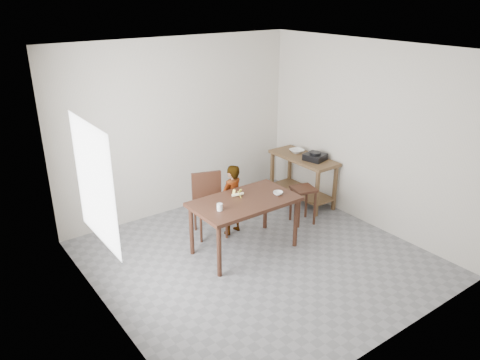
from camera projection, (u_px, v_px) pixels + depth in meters
floor at (258, 260)px, 6.22m from camera, size 4.00×4.00×0.04m
ceiling at (261, 48)px, 5.18m from camera, size 4.00×4.00×0.04m
wall_back at (178, 127)px, 7.21m from camera, size 4.00×0.04×2.70m
wall_front at (399, 226)px, 4.19m from camera, size 4.00×0.04×2.70m
wall_left at (98, 205)px, 4.59m from camera, size 0.04×4.00×2.70m
wall_right at (368, 135)px, 6.80m from camera, size 0.04×4.00×2.70m
window_pane at (94, 184)px, 4.71m from camera, size 0.02×1.10×1.30m
dining_table at (244, 225)px, 6.29m from camera, size 1.40×0.80×0.75m
prep_counter at (302, 179)px, 7.74m from camera, size 0.50×1.20×0.80m
child at (232, 200)px, 6.69m from camera, size 0.43×0.33×1.05m
dining_chair at (210, 206)px, 6.67m from camera, size 0.55×0.55×0.90m
stool at (303, 205)px, 7.08m from camera, size 0.40×0.40×0.57m
glass_tumbler at (220, 207)px, 5.84m from camera, size 0.09×0.09×0.09m
small_bowl at (278, 193)px, 6.30m from camera, size 0.16×0.16×0.04m
banana at (238, 194)px, 6.24m from camera, size 0.22×0.18×0.06m
serving_bowl at (297, 151)px, 7.76m from camera, size 0.26×0.26×0.06m
gas_burner at (315, 157)px, 7.42m from camera, size 0.37×0.37×0.10m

